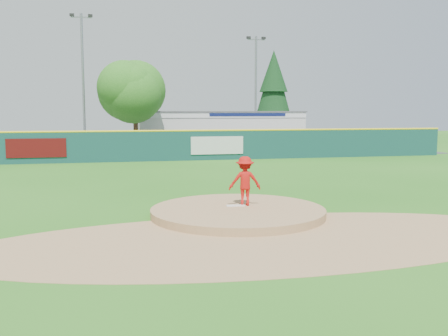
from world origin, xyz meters
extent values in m
plane|color=#286B19|center=(0.00, 0.00, 0.00)|extent=(120.00, 120.00, 0.00)
cylinder|color=#9E774C|center=(0.00, 0.00, 0.00)|extent=(5.50, 5.50, 0.50)
cube|color=white|center=(0.00, 0.30, 0.27)|extent=(0.60, 0.15, 0.04)
cylinder|color=#9E774C|center=(0.00, -3.00, 0.01)|extent=(15.40, 15.40, 0.01)
cube|color=#38383A|center=(0.00, 27.00, 0.01)|extent=(44.00, 16.00, 0.02)
imported|color=red|center=(0.33, 0.39, 1.05)|extent=(1.09, 0.71, 1.59)
imported|color=white|center=(-3.87, 24.24, 0.66)|extent=(4.71, 2.34, 1.28)
cube|color=silver|center=(6.00, 32.00, 1.60)|extent=(15.00, 8.00, 3.20)
cube|color=white|center=(6.00, 27.98, 3.00)|extent=(15.00, 0.06, 0.55)
cube|color=#0F194C|center=(8.00, 27.94, 3.00)|extent=(7.00, 0.03, 0.28)
cube|color=#59595B|center=(6.00, 32.00, 3.25)|extent=(15.20, 8.20, 0.12)
cube|color=#510B0B|center=(-8.48, 17.92, 1.00)|extent=(3.60, 0.04, 1.20)
cube|color=silver|center=(3.10, 17.92, 1.00)|extent=(3.60, 0.04, 1.20)
cube|color=#133D3B|center=(0.00, 18.00, 1.00)|extent=(40.00, 0.10, 2.00)
cylinder|color=yellow|center=(0.00, 18.00, 2.00)|extent=(40.00, 0.14, 0.14)
cylinder|color=#382314|center=(-2.00, 25.00, 1.30)|extent=(0.36, 0.36, 2.60)
sphere|color=#387F23|center=(-2.00, 25.00, 4.56)|extent=(5.60, 5.60, 5.60)
cylinder|color=#382314|center=(13.00, 36.00, 0.80)|extent=(0.40, 0.40, 1.60)
cone|color=#113A16|center=(13.00, 36.00, 5.55)|extent=(4.40, 4.40, 7.90)
cylinder|color=gray|center=(-6.00, 27.00, 5.50)|extent=(0.20, 0.20, 11.00)
cube|color=gray|center=(-6.00, 27.00, 10.70)|extent=(1.60, 0.10, 0.10)
cube|color=black|center=(-6.70, 27.00, 10.85)|extent=(0.35, 0.25, 0.20)
cube|color=black|center=(-5.30, 27.00, 10.85)|extent=(0.35, 0.25, 0.20)
cylinder|color=gray|center=(9.00, 29.00, 5.00)|extent=(0.20, 0.20, 10.00)
cube|color=gray|center=(9.00, 29.00, 9.70)|extent=(1.60, 0.10, 0.10)
cube|color=black|center=(8.30, 29.00, 9.85)|extent=(0.35, 0.25, 0.20)
cube|color=black|center=(9.70, 29.00, 9.85)|extent=(0.35, 0.25, 0.20)
camera|label=1|loc=(-3.81, -15.02, 3.28)|focal=40.00mm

